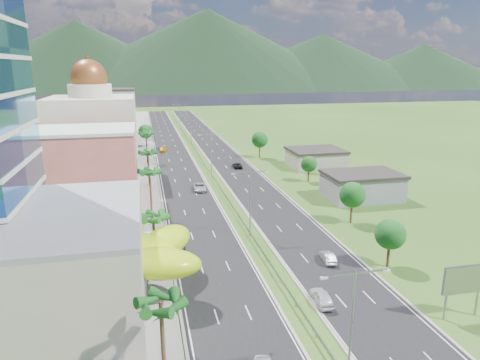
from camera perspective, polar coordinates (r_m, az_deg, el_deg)
ground at (r=62.10m, az=3.61°, el=-10.87°), size 500.00×500.00×0.00m
road_left at (r=146.35m, az=-9.19°, el=4.08°), size 11.00×260.00×0.04m
road_right at (r=147.99m, az=-3.37°, el=4.36°), size 11.00×260.00×0.04m
sidewalk_left at (r=146.10m, az=-12.91°, el=3.89°), size 7.00×260.00×0.12m
median_guardrail at (r=129.32m, az=-5.34°, el=3.06°), size 0.10×216.06×0.76m
streetlight_median_a at (r=38.51m, az=14.72°, el=-17.30°), size 6.04×0.25×11.00m
streetlight_median_b at (r=68.63m, az=1.37°, el=-2.24°), size 6.04×0.25×11.00m
streetlight_median_c at (r=106.76m, az=-3.86°, el=3.93°), size 6.04×0.25×11.00m
streetlight_median_d at (r=150.82m, az=-6.56°, el=7.08°), size 6.04×0.25×11.00m
streetlight_median_e at (r=195.31m, az=-8.04°, el=8.79°), size 6.04×0.25×11.00m
mall_podium at (r=54.59m, az=-29.01°, el=-10.24°), size 30.00×24.00×11.00m
lime_canopy at (r=54.38m, az=-16.01°, el=-9.55°), size 18.00×15.00×7.40m
pink_shophouse at (r=88.59m, az=-20.16°, el=1.27°), size 20.00×15.00×15.00m
domed_building at (r=110.36m, az=-18.92°, el=5.95°), size 20.00×20.00×28.70m
midrise_grey at (r=135.38m, az=-17.34°, el=6.16°), size 16.00×15.00×16.00m
midrise_beige at (r=157.32m, az=-16.73°, el=6.78°), size 16.00×15.00×13.00m
midrise_white at (r=179.83m, az=-16.34°, el=8.55°), size 16.00×15.00×18.00m
billboard at (r=53.53m, az=27.74°, el=-11.84°), size 5.20×0.35×6.20m
shed_near at (r=93.35m, az=15.95°, el=-0.89°), size 15.00×10.00×5.00m
shed_far at (r=120.52m, az=10.04°, el=2.80°), size 14.00×12.00×4.40m
palm_tree_a at (r=36.83m, az=-10.49°, el=-16.31°), size 3.60×3.60×9.10m
palm_tree_b at (r=59.05m, az=-11.50°, el=-5.11°), size 3.60×3.60×8.10m
palm_tree_c at (r=77.82m, az=-11.96°, el=0.83°), size 3.60×3.60×9.60m
palm_tree_d at (r=100.49m, az=-12.20°, el=3.40°), size 3.60×3.60×8.60m
palm_tree_e at (r=125.00m, az=-12.40°, el=5.95°), size 3.60×3.60×9.40m
leafy_tree_lfar at (r=150.13m, az=-12.47°, el=6.34°), size 4.90×4.90×8.05m
leafy_tree_ra at (r=62.29m, az=19.40°, el=-6.86°), size 4.20×4.20×6.90m
leafy_tree_rb at (r=77.49m, az=14.76°, el=-1.95°), size 4.55×4.55×7.47m
leafy_tree_rc at (r=103.52m, az=9.17°, el=2.09°), size 3.85×3.85×6.33m
leafy_tree_rd at (r=129.97m, az=2.65°, el=5.40°), size 4.90×4.90×8.05m
mountain_ridge at (r=510.02m, az=-4.22°, el=11.80°), size 860.00×140.00×90.00m
car_dark_left at (r=67.11m, az=-8.44°, el=-8.23°), size 2.16×4.73×1.51m
car_silver_mid_left at (r=96.26m, az=-5.39°, el=-0.94°), size 2.95×5.75×1.55m
car_yellow_far_left at (r=142.18m, az=-10.20°, el=4.04°), size 2.42×5.39×1.53m
car_white_near_right at (r=52.79m, az=10.84°, el=-15.07°), size 2.18×4.74×1.58m
car_silver_right at (r=63.03m, az=11.65°, el=-10.03°), size 2.01×4.34×1.38m
car_dark_far_right at (r=117.59m, az=-0.37°, el=1.98°), size 2.52×4.99×1.35m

